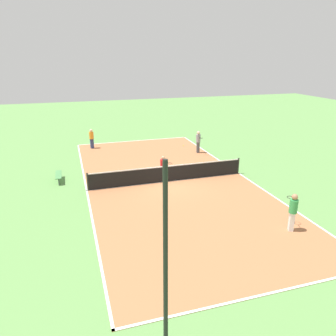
{
  "coord_description": "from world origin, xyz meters",
  "views": [
    {
      "loc": [
        5.6,
        18.08,
        7.43
      ],
      "look_at": [
        0.0,
        0.0,
        0.9
      ],
      "focal_mm": 35.0,
      "sensor_mm": 36.0,
      "label": 1
    }
  ],
  "objects_px": {
    "bench": "(59,175)",
    "player_center_orange": "(92,137)",
    "player_coach_red": "(163,166)",
    "tennis_ball_far_baseline": "(182,169)",
    "player_far_green": "(293,210)",
    "fence_post_back_right": "(166,265)",
    "tennis_ball_right_alley": "(183,146)",
    "player_baseline_gray": "(198,140)",
    "tennis_net": "(168,173)"
  },
  "relations": [
    {
      "from": "player_baseline_gray",
      "to": "bench",
      "type": "bearing_deg",
      "value": -68.72
    },
    {
      "from": "player_far_green",
      "to": "fence_post_back_right",
      "type": "bearing_deg",
      "value": 144.25
    },
    {
      "from": "tennis_ball_right_alley",
      "to": "player_baseline_gray",
      "type": "bearing_deg",
      "value": 100.64
    },
    {
      "from": "bench",
      "to": "fence_post_back_right",
      "type": "xyz_separation_m",
      "value": [
        -2.77,
        13.84,
        2.28
      ]
    },
    {
      "from": "player_far_green",
      "to": "fence_post_back_right",
      "type": "relative_size",
      "value": 0.33
    },
    {
      "from": "bench",
      "to": "tennis_ball_far_baseline",
      "type": "distance_m",
      "value": 8.04
    },
    {
      "from": "player_coach_red",
      "to": "fence_post_back_right",
      "type": "xyz_separation_m",
      "value": [
        3.62,
        12.51,
        1.85
      ]
    },
    {
      "from": "fence_post_back_right",
      "to": "player_coach_red",
      "type": "bearing_deg",
      "value": -106.12
    },
    {
      "from": "player_far_green",
      "to": "fence_post_back_right",
      "type": "height_order",
      "value": "fence_post_back_right"
    },
    {
      "from": "tennis_net",
      "to": "fence_post_back_right",
      "type": "distance_m",
      "value": 12.47
    },
    {
      "from": "player_baseline_gray",
      "to": "player_far_green",
      "type": "xyz_separation_m",
      "value": [
        0.72,
        12.7,
        0.0
      ]
    },
    {
      "from": "player_coach_red",
      "to": "player_center_orange",
      "type": "bearing_deg",
      "value": 176.66
    },
    {
      "from": "bench",
      "to": "player_baseline_gray",
      "type": "distance_m",
      "value": 11.13
    },
    {
      "from": "player_coach_red",
      "to": "tennis_ball_far_baseline",
      "type": "bearing_deg",
      "value": 94.42
    },
    {
      "from": "player_coach_red",
      "to": "tennis_net",
      "type": "bearing_deg",
      "value": -21.88
    },
    {
      "from": "player_coach_red",
      "to": "tennis_ball_right_alley",
      "type": "xyz_separation_m",
      "value": [
        -3.82,
        -6.81,
        -0.76
      ]
    },
    {
      "from": "player_baseline_gray",
      "to": "fence_post_back_right",
      "type": "distance_m",
      "value": 18.86
    },
    {
      "from": "tennis_net",
      "to": "player_far_green",
      "type": "xyz_separation_m",
      "value": [
        -3.45,
        7.36,
        0.48
      ]
    },
    {
      "from": "tennis_ball_far_baseline",
      "to": "fence_post_back_right",
      "type": "relative_size",
      "value": 0.01
    },
    {
      "from": "fence_post_back_right",
      "to": "player_center_orange",
      "type": "bearing_deg",
      "value": -89.63
    },
    {
      "from": "bench",
      "to": "player_coach_red",
      "type": "bearing_deg",
      "value": 78.24
    },
    {
      "from": "player_far_green",
      "to": "player_baseline_gray",
      "type": "bearing_deg",
      "value": 19.56
    },
    {
      "from": "player_coach_red",
      "to": "tennis_ball_far_baseline",
      "type": "xyz_separation_m",
      "value": [
        -1.65,
        -1.02,
        -0.76
      ]
    },
    {
      "from": "tennis_ball_right_alley",
      "to": "tennis_ball_far_baseline",
      "type": "xyz_separation_m",
      "value": [
        2.18,
        5.79,
        0.0
      ]
    },
    {
      "from": "bench",
      "to": "player_baseline_gray",
      "type": "relative_size",
      "value": 0.92
    },
    {
      "from": "tennis_ball_right_alley",
      "to": "player_coach_red",
      "type": "bearing_deg",
      "value": 60.7
    },
    {
      "from": "bench",
      "to": "player_far_green",
      "type": "height_order",
      "value": "player_far_green"
    },
    {
      "from": "tennis_net",
      "to": "player_baseline_gray",
      "type": "xyz_separation_m",
      "value": [
        -4.17,
        -5.34,
        0.47
      ]
    },
    {
      "from": "tennis_net",
      "to": "tennis_ball_right_alley",
      "type": "height_order",
      "value": "tennis_net"
    },
    {
      "from": "tennis_net",
      "to": "player_center_orange",
      "type": "distance_m",
      "value": 9.99
    },
    {
      "from": "player_center_orange",
      "to": "tennis_ball_far_baseline",
      "type": "xyz_separation_m",
      "value": [
        -5.4,
        7.41,
        -0.9
      ]
    },
    {
      "from": "bench",
      "to": "player_center_orange",
      "type": "distance_m",
      "value": 7.59
    },
    {
      "from": "bench",
      "to": "player_far_green",
      "type": "distance_m",
      "value": 13.73
    },
    {
      "from": "bench",
      "to": "player_coach_red",
      "type": "distance_m",
      "value": 6.54
    },
    {
      "from": "player_center_orange",
      "to": "fence_post_back_right",
      "type": "distance_m",
      "value": 21.01
    },
    {
      "from": "player_center_orange",
      "to": "fence_post_back_right",
      "type": "bearing_deg",
      "value": -108.14
    },
    {
      "from": "tennis_ball_right_alley",
      "to": "tennis_ball_far_baseline",
      "type": "distance_m",
      "value": 6.19
    },
    {
      "from": "player_center_orange",
      "to": "player_baseline_gray",
      "type": "bearing_deg",
      "value": -44.36
    },
    {
      "from": "player_far_green",
      "to": "tennis_ball_right_alley",
      "type": "bearing_deg",
      "value": 21.68
    },
    {
      "from": "bench",
      "to": "player_center_orange",
      "type": "height_order",
      "value": "player_center_orange"
    },
    {
      "from": "player_coach_red",
      "to": "fence_post_back_right",
      "type": "bearing_deg",
      "value": -43.47
    },
    {
      "from": "bench",
      "to": "player_center_orange",
      "type": "relative_size",
      "value": 0.98
    },
    {
      "from": "tennis_ball_far_baseline",
      "to": "fence_post_back_right",
      "type": "xyz_separation_m",
      "value": [
        5.26,
        13.53,
        2.61
      ]
    },
    {
      "from": "player_coach_red",
      "to": "tennis_ball_far_baseline",
      "type": "relative_size",
      "value": 20.66
    },
    {
      "from": "tennis_ball_right_alley",
      "to": "fence_post_back_right",
      "type": "bearing_deg",
      "value": 68.94
    },
    {
      "from": "player_far_green",
      "to": "tennis_ball_right_alley",
      "type": "height_order",
      "value": "player_far_green"
    },
    {
      "from": "tennis_net",
      "to": "player_center_orange",
      "type": "relative_size",
      "value": 5.96
    },
    {
      "from": "player_center_orange",
      "to": "bench",
      "type": "bearing_deg",
      "value": -128.87
    },
    {
      "from": "player_center_orange",
      "to": "player_far_green",
      "type": "distance_m",
      "value": 18.1
    },
    {
      "from": "tennis_net",
      "to": "player_center_orange",
      "type": "height_order",
      "value": "player_center_orange"
    }
  ]
}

